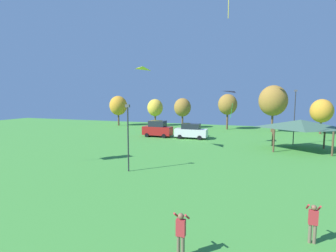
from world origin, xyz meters
name	(u,v)px	position (x,y,z in m)	size (l,w,h in m)	color
person_standing_mid_field	(181,232)	(3.52, 10.74, 1.05)	(0.52, 0.53, 1.85)	brown
person_standing_far_right	(313,221)	(8.48, 13.64, 0.98)	(0.52, 0.50, 1.75)	brown
kite_flying_3	(236,99)	(2.94, 35.56, 5.92)	(2.12, 2.32, 2.68)	black
kite_flying_4	(151,78)	(-5.49, 28.41, 8.34)	(2.48, 2.50, 0.31)	yellow
parked_car_leftmost	(157,129)	(-9.18, 39.05, 1.24)	(4.54, 2.05, 2.54)	maroon
parked_car_second_from_left	(191,131)	(-3.80, 39.13, 1.13)	(4.84, 2.08, 2.27)	silver
park_pavilion	(301,124)	(10.38, 35.13, 3.08)	(7.46, 5.43, 3.60)	brown
light_post_0	(295,114)	(10.04, 38.89, 3.97)	(0.36, 0.20, 7.12)	#2D2D33
light_post_1	(128,134)	(-4.16, 20.58, 3.19)	(0.36, 0.20, 5.60)	#2D2D33
treeline_tree_0	(118,106)	(-23.41, 51.21, 4.32)	(3.79, 3.79, 6.43)	brown
treeline_tree_1	(155,108)	(-15.67, 53.42, 3.89)	(3.34, 3.34, 5.75)	brown
treeline_tree_2	(182,107)	(-8.99, 51.63, 4.11)	(3.35, 3.35, 5.98)	brown
treeline_tree_3	(228,105)	(-0.26, 52.47, 4.76)	(3.59, 3.59, 6.77)	brown
treeline_tree_4	(273,101)	(7.74, 51.39, 5.54)	(4.89, 4.89, 8.24)	brown
treeline_tree_5	(322,111)	(15.33, 51.39, 3.88)	(3.57, 3.57, 5.86)	brown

